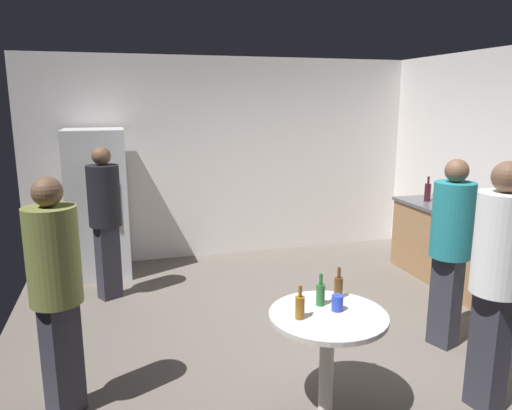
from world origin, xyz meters
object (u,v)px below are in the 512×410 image
object	(u,v)px
beer_bottle_green	(320,294)
person_in_olive_shirt	(55,281)
beer_bottle_brown	(338,287)
person_in_black_shirt	(105,211)
foreground_table	(328,328)
wine_bottle_on_counter	(428,192)
kettle	(461,205)
person_in_teal_shirt	(451,240)
beer_bottle_amber	(300,306)
beer_bottle_on_counter	(448,201)
refrigerator	(98,204)
person_in_white_shirt	(498,269)
plastic_cup_blue	(337,303)

from	to	relation	value
beer_bottle_green	person_in_olive_shirt	bearing A→B (deg)	169.06
beer_bottle_brown	person_in_black_shirt	bearing A→B (deg)	125.91
foreground_table	person_in_black_shirt	world-z (taller)	person_in_black_shirt
wine_bottle_on_counter	beer_bottle_brown	size ratio (longest dim) A/B	1.35
kettle	wine_bottle_on_counter	bearing A→B (deg)	91.05
person_in_teal_shirt	person_in_black_shirt	size ratio (longest dim) A/B	1.00
beer_bottle_brown	person_in_black_shirt	size ratio (longest dim) A/B	0.14
wine_bottle_on_counter	beer_bottle_amber	size ratio (longest dim) A/B	1.35
wine_bottle_on_counter	beer_bottle_on_counter	world-z (taller)	wine_bottle_on_counter
beer_bottle_on_counter	person_in_olive_shirt	bearing A→B (deg)	-160.52
refrigerator	person_in_olive_shirt	world-z (taller)	refrigerator
beer_bottle_green	person_in_black_shirt	distance (m)	2.78
beer_bottle_green	person_in_white_shirt	bearing A→B (deg)	-20.36
person_in_teal_shirt	person_in_black_shirt	bearing A→B (deg)	-53.08
beer_bottle_green	plastic_cup_blue	bearing A→B (deg)	-57.08
foreground_table	wine_bottle_on_counter	bearing A→B (deg)	44.49
person_in_olive_shirt	kettle	bearing A→B (deg)	66.61
beer_bottle_brown	person_in_white_shirt	distance (m)	1.07
beer_bottle_green	person_in_black_shirt	world-z (taller)	person_in_black_shirt
person_in_black_shirt	beer_bottle_amber	bearing A→B (deg)	-2.19
wine_bottle_on_counter	person_in_olive_shirt	bearing A→B (deg)	-155.73
beer_bottle_amber	person_in_black_shirt	world-z (taller)	person_in_black_shirt
refrigerator	beer_bottle_amber	size ratio (longest dim) A/B	7.83
foreground_table	beer_bottle_green	xyz separation A→B (m)	(0.00, 0.14, 0.19)
person_in_olive_shirt	person_in_teal_shirt	bearing A→B (deg)	51.81
person_in_white_shirt	foreground_table	bearing A→B (deg)	-23.38
beer_bottle_brown	beer_bottle_green	xyz separation A→B (m)	(-0.18, -0.09, 0.00)
refrigerator	wine_bottle_on_counter	world-z (taller)	refrigerator
person_in_black_shirt	beer_bottle_brown	bearing A→B (deg)	7.24
person_in_teal_shirt	person_in_white_shirt	world-z (taller)	person_in_white_shirt
person_in_teal_shirt	person_in_white_shirt	xyz separation A→B (m)	(-0.29, -0.86, 0.06)
beer_bottle_amber	plastic_cup_blue	world-z (taller)	beer_bottle_amber
foreground_table	person_in_teal_shirt	xyz separation A→B (m)	(1.39, 0.59, 0.34)
beer_bottle_amber	beer_bottle_on_counter	bearing A→B (deg)	37.06
beer_bottle_on_counter	person_in_teal_shirt	size ratio (longest dim) A/B	0.14
beer_bottle_on_counter	beer_bottle_amber	distance (m)	3.25
beer_bottle_green	person_in_olive_shirt	distance (m)	1.78
beer_bottle_amber	beer_bottle_green	distance (m)	0.27
refrigerator	beer_bottle_on_counter	distance (m)	4.17
foreground_table	beer_bottle_green	distance (m)	0.24
beer_bottle_on_counter	foreground_table	xyz separation A→B (m)	(-2.38, -1.94, -0.35)
person_in_olive_shirt	beer_bottle_brown	bearing A→B (deg)	42.27
kettle	plastic_cup_blue	size ratio (longest dim) A/B	2.22
beer_bottle_green	beer_bottle_on_counter	bearing A→B (deg)	37.06
foreground_table	person_in_black_shirt	distance (m)	2.92
person_in_white_shirt	person_in_teal_shirt	bearing A→B (deg)	-118.71
beer_bottle_brown	beer_bottle_green	distance (m)	0.20
beer_bottle_brown	person_in_white_shirt	xyz separation A→B (m)	(0.92, -0.49, 0.21)
refrigerator	person_in_olive_shirt	size ratio (longest dim) A/B	1.08
person_in_white_shirt	person_in_black_shirt	bearing A→B (deg)	-57.06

